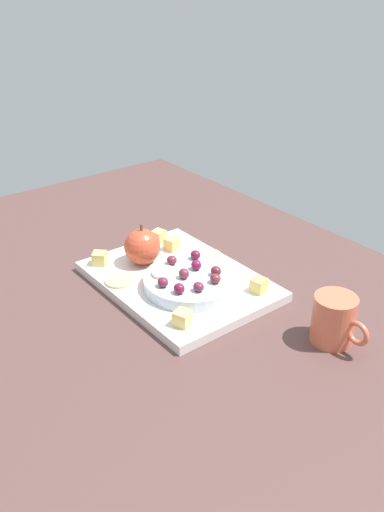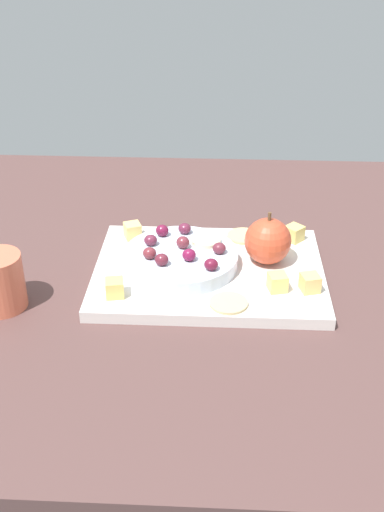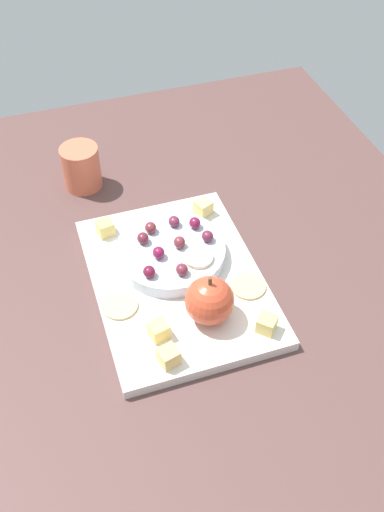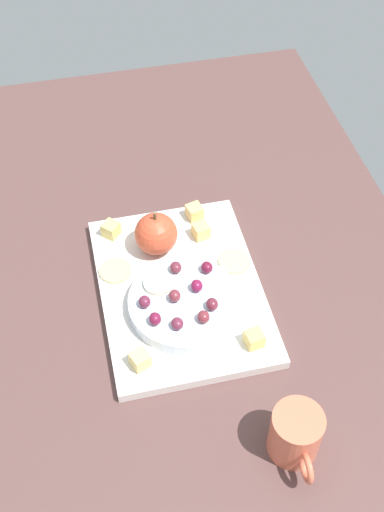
{
  "view_description": "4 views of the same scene",
  "coord_description": "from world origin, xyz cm",
  "views": [
    {
      "loc": [
        -72.45,
        47.21,
        55.88
      ],
      "look_at": [
        -5.56,
        -5.22,
        10.22
      ],
      "focal_mm": 38.12,
      "sensor_mm": 36.0,
      "label": 1
    },
    {
      "loc": [
        -2.25,
        -81.61,
        53.32
      ],
      "look_at": [
        -6.02,
        -6.38,
        9.09
      ],
      "focal_mm": 43.8,
      "sensor_mm": 36.0,
      "label": 2
    },
    {
      "loc": [
        52.43,
        -19.69,
        70.85
      ],
      "look_at": [
        -3.94,
        -1.08,
        9.08
      ],
      "focal_mm": 40.97,
      "sensor_mm": 36.0,
      "label": 3
    },
    {
      "loc": [
        -63.77,
        8.36,
        84.53
      ],
      "look_at": [
        -1.73,
        -5.83,
        10.03
      ],
      "focal_mm": 45.27,
      "sensor_mm": 36.0,
      "label": 4
    }
  ],
  "objects": [
    {
      "name": "grape_3",
      "position": [
        -7.58,
        -1.87,
        8.72
      ],
      "size": [
        1.96,
        1.76,
        1.85
      ],
      "primitive_type": "ellipsoid",
      "color": "maroon",
      "rests_on": "serving_dish"
    },
    {
      "name": "grape_7",
      "position": [
        -3.3,
        -7.8,
        8.64
      ],
      "size": [
        1.96,
        1.76,
        1.69
      ],
      "primitive_type": "ellipsoid",
      "color": "maroon",
      "rests_on": "serving_dish"
    },
    {
      "name": "grape_5",
      "position": [
        -2.24,
        -3.17,
        8.63
      ],
      "size": [
        1.96,
        1.76,
        1.67
      ],
      "primitive_type": "ellipsoid",
      "color": "maroon",
      "rests_on": "serving_dish"
    },
    {
      "name": "apple_stem",
      "position": [
        4.84,
        -1.46,
        13.1
      ],
      "size": [
        0.5,
        0.5,
        1.2
      ],
      "primitive_type": "cylinder",
      "color": "brown",
      "rests_on": "apple_whole"
    },
    {
      "name": "platter",
      "position": [
        -3.67,
        -3.55,
        4.77
      ],
      "size": [
        33.39,
        24.59,
        1.71
      ],
      "primitive_type": "cube",
      "color": "silver",
      "rests_on": "table"
    },
    {
      "name": "cheese_cube_2",
      "position": [
        -16.0,
        4.88,
        6.84
      ],
      "size": [
        3.18,
        3.18,
        2.43
      ],
      "primitive_type": "cube",
      "rotation": [
        0.0,
        0.0,
        0.39
      ],
      "color": "#F4D578",
      "rests_on": "platter"
    },
    {
      "name": "grape_6",
      "position": [
        -6.48,
        -5.47,
        8.71
      ],
      "size": [
        1.96,
        1.76,
        1.83
      ],
      "primitive_type": "ellipsoid",
      "color": "maroon",
      "rests_on": "serving_dish"
    },
    {
      "name": "apple_slice_0",
      "position": [
        -4.24,
        -0.12,
        8.1
      ],
      "size": [
        4.43,
        4.43,
        0.6
      ],
      "primitive_type": "cylinder",
      "color": "beige",
      "rests_on": "serving_dish"
    },
    {
      "name": "grape_2",
      "position": [
        -10.96,
        1.71,
        8.7
      ],
      "size": [
        1.96,
        1.76,
        1.81
      ],
      "primitive_type": "ellipsoid",
      "color": "maroon",
      "rests_on": "serving_dish"
    },
    {
      "name": "grape_1",
      "position": [
        -12.42,
        -1.24,
        8.61
      ],
      "size": [
        1.96,
        1.76,
        1.62
      ],
      "primitive_type": "ellipsoid",
      "color": "maroon",
      "rests_on": "serving_dish"
    },
    {
      "name": "apple_whole",
      "position": [
        4.84,
        -1.46,
        9.06
      ],
      "size": [
        6.88,
        6.88,
        6.88
      ],
      "primitive_type": "sphere",
      "color": "#CC492D",
      "rests_on": "platter"
    },
    {
      "name": "cracker_0",
      "position": [
        -0.79,
        -12.97,
        5.82
      ],
      "size": [
        5.16,
        5.16,
        0.4
      ],
      "primitive_type": "cylinder",
      "color": "#D1B981",
      "rests_on": "platter"
    },
    {
      "name": "grape_0",
      "position": [
        -10.25,
        -6.88,
        8.67
      ],
      "size": [
        1.96,
        1.76,
        1.75
      ],
      "primitive_type": "ellipsoid",
      "color": "maroon",
      "rests_on": "serving_dish"
    },
    {
      "name": "cheese_cube_1",
      "position": [
        -16.24,
        -11.63,
        6.84
      ],
      "size": [
        2.82,
        2.82,
        2.43
      ],
      "primitive_type": "cube",
      "rotation": [
        0.0,
        0.0,
        0.18
      ],
      "color": "#EDCC66",
      "rests_on": "platter"
    },
    {
      "name": "grape_8",
      "position": [
        -7.6,
        2.62,
        8.65
      ],
      "size": [
        1.96,
        1.76,
        1.7
      ],
      "primitive_type": "ellipsoid",
      "color": "maroon",
      "rests_on": "serving_dish"
    },
    {
      "name": "cup",
      "position": [
        -31.85,
        -12.39,
        7.85
      ],
      "size": [
        9.88,
        6.68,
        7.88
      ],
      "color": "#D8684B",
      "rests_on": "table"
    },
    {
      "name": "cheese_cube_4",
      "position": [
        9.48,
        5.27,
        6.84
      ],
      "size": [
        3.44,
        3.44,
        2.43
      ],
      "primitive_type": "cube",
      "rotation": [
        0.0,
        0.0,
        0.8
      ],
      "color": "#E7CE6B",
      "rests_on": "platter"
    },
    {
      "name": "cheese_cube_0",
      "position": [
        10.34,
        -9.01,
        6.84
      ],
      "size": [
        2.98,
        2.98,
        2.43
      ],
      "primitive_type": "cube",
      "rotation": [
        0.0,
        0.0,
        0.26
      ],
      "color": "#ECC46E",
      "rests_on": "platter"
    },
    {
      "name": "cracker_1",
      "position": [
        1.56,
        5.84,
        5.82
      ],
      "size": [
        5.16,
        5.16,
        0.4
      ],
      "primitive_type": "cylinder",
      "color": "#D1B87C",
      "rests_on": "platter"
    },
    {
      "name": "table",
      "position": [
        0.0,
        0.0,
        1.96
      ],
      "size": [
        117.32,
        87.18,
        3.91
      ],
      "primitive_type": "cube",
      "color": "brown",
      "rests_on": "ground"
    },
    {
      "name": "grape_4",
      "position": [
        -12.14,
        -5.14,
        8.66
      ],
      "size": [
        1.96,
        1.76,
        1.72
      ],
      "primitive_type": "ellipsoid",
      "color": "maroon",
      "rests_on": "serving_dish"
    },
    {
      "name": "serving_dish",
      "position": [
        -7.84,
        -3.26,
        6.71
      ],
      "size": [
        16.81,
        16.81,
        2.17
      ],
      "primitive_type": "cylinder",
      "color": "silver",
      "rests_on": "platter"
    },
    {
      "name": "cheese_cube_3",
      "position": [
        5.88,
        -9.08,
        6.84
      ],
      "size": [
        2.92,
        2.92,
        2.43
      ],
      "primitive_type": "cube",
      "rotation": [
        0.0,
        0.0,
        0.23
      ],
      "color": "#F2D36E",
      "rests_on": "platter"
    }
  ]
}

